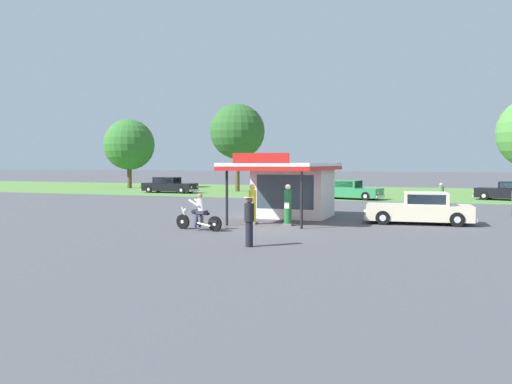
{
  "coord_description": "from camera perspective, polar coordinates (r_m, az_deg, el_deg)",
  "views": [
    {
      "loc": [
        7.28,
        -22.41,
        2.89
      ],
      "look_at": [
        -2.05,
        2.95,
        1.4
      ],
      "focal_mm": 37.5,
      "sensor_mm": 36.0,
      "label": 1
    }
  ],
  "objects": [
    {
      "name": "gas_pump_nearside",
      "position": [
        25.07,
        -0.4,
        -1.5
      ],
      "size": [
        0.44,
        0.44,
        1.88
      ],
      "color": "slate",
      "rests_on": "ground"
    },
    {
      "name": "motorcycle_with_rider",
      "position": [
        22.96,
        -6.07,
        -2.45
      ],
      "size": [
        2.31,
        0.75,
        1.58
      ],
      "color": "black",
      "rests_on": "ground"
    },
    {
      "name": "featured_classic_sedan",
      "position": [
        26.38,
        17.08,
        -1.79
      ],
      "size": [
        5.13,
        2.35,
        1.5
      ],
      "color": "beige",
      "rests_on": "ground"
    },
    {
      "name": "grass_verge_strip",
      "position": [
        52.99,
        12.27,
        -0.03
      ],
      "size": [
        120.0,
        24.0,
        0.01
      ],
      "primitive_type": "cube",
      "color": "#56843D",
      "rests_on": "ground"
    },
    {
      "name": "gas_pump_offside",
      "position": [
        24.51,
        3.42,
        -1.59
      ],
      "size": [
        0.44,
        0.44,
        1.9
      ],
      "color": "slate",
      "rests_on": "ground"
    },
    {
      "name": "bystander_admiring_sedan",
      "position": [
        34.95,
        19.13,
        -0.34
      ],
      "size": [
        0.34,
        0.34,
        1.64
      ],
      "color": "#2D3351",
      "rests_on": "ground"
    },
    {
      "name": "parked_car_back_row_centre_right",
      "position": [
        45.27,
        25.49,
        0.03
      ],
      "size": [
        5.26,
        3.11,
        1.44
      ],
      "color": "black",
      "rests_on": "ground"
    },
    {
      "name": "ground_plane",
      "position": [
        23.74,
        2.18,
        -3.84
      ],
      "size": [
        300.0,
        300.0,
        0.0
      ],
      "primitive_type": "plane",
      "color": "#4C4C51"
    },
    {
      "name": "tree_oak_left",
      "position": [
        62.07,
        -13.55,
        4.85
      ],
      "size": [
        5.71,
        5.71,
        7.77
      ],
      "color": "brown",
      "rests_on": "ground"
    },
    {
      "name": "parked_car_back_row_far_right",
      "position": [
        51.71,
        -9.25,
        0.68
      ],
      "size": [
        5.54,
        2.02,
        1.49
      ],
      "color": "black",
      "rests_on": "ground"
    },
    {
      "name": "tree_oak_right",
      "position": [
        53.63,
        -2.13,
        6.39
      ],
      "size": [
        5.49,
        5.49,
        8.74
      ],
      "color": "brown",
      "rests_on": "ground"
    },
    {
      "name": "bystander_leaning_by_kiosk",
      "position": [
        18.32,
        -0.73,
        -2.97
      ],
      "size": [
        0.38,
        0.38,
        1.74
      ],
      "color": "black",
      "rests_on": "ground"
    },
    {
      "name": "parked_car_second_row_spare",
      "position": [
        42.96,
        9.87,
        0.16
      ],
      "size": [
        5.45,
        2.95,
        1.49
      ],
      "color": "#2D844C",
      "rests_on": "ground"
    },
    {
      "name": "service_station_kiosk",
      "position": [
        28.04,
        3.78,
        0.7
      ],
      "size": [
        4.45,
        7.11,
        3.31
      ],
      "color": "silver",
      "rests_on": "ground"
    }
  ]
}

